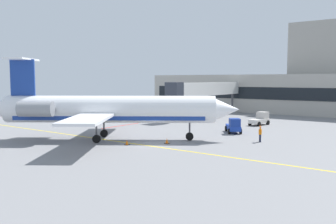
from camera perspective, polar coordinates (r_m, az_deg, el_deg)
name	(u,v)px	position (r m, az deg, el deg)	size (l,w,h in m)	color
ground	(152,144)	(39.07, -2.51, -5.13)	(120.00, 120.00, 0.11)	slate
jet_bridge_west	(206,89)	(66.47, 6.01, 3.60)	(2.40, 23.60, 6.51)	silver
regional_jet	(106,110)	(41.65, -9.87, 0.39)	(26.32, 20.25, 9.34)	white
baggage_tug	(260,119)	(56.68, 14.45, -1.09)	(2.30, 3.92, 1.98)	silver
pushback_tractor	(234,126)	(47.48, 10.40, -2.22)	(3.30, 3.78, 1.96)	#19389E
marshaller	(260,134)	(41.20, 14.44, -3.36)	(0.55, 0.73, 1.86)	#191E33
safety_cone_alpha	(167,141)	(39.09, -0.18, -4.68)	(0.47, 0.47, 0.55)	orange
safety_cone_bravo	(127,143)	(38.49, -6.55, -4.87)	(0.47, 0.47, 0.55)	orange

